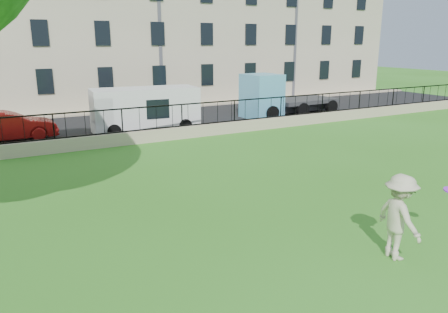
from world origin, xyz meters
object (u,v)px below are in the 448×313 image
red_sedan (8,127)px  white_van (145,110)px  blue_truck (289,94)px  man (399,217)px

red_sedan → white_van: (6.62, -0.82, 0.44)m
red_sedan → blue_truck: bearing=-91.8°
white_van → red_sedan: bearing=177.9°
red_sedan → blue_truck: (16.62, -0.19, 0.64)m
man → blue_truck: size_ratio=0.30×
white_van → blue_truck: blue_truck is taller
red_sedan → white_van: white_van is taller
man → white_van: bearing=10.6°
white_van → blue_truck: size_ratio=0.85×
man → red_sedan: 18.46m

